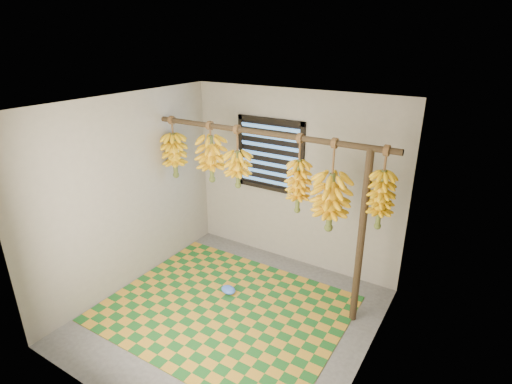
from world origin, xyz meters
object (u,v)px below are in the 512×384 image
Objects in this scene: plastic_bag at (228,290)px; banana_bunch_d at (298,186)px; banana_bunch_b at (211,159)px; banana_bunch_f at (381,200)px; banana_bunch_e at (330,202)px; woven_mat at (225,308)px; banana_bunch_a at (175,155)px; banana_bunch_c at (238,169)px; support_post at (361,241)px.

plastic_bag is 1.63m from banana_bunch_d.
banana_bunch_b reaches higher than plastic_bag.
banana_bunch_f is (0.90, 0.00, 0.04)m from banana_bunch_d.
woven_mat is at bearing -147.16° from banana_bunch_e.
banana_bunch_f is at bearing 0.00° from banana_bunch_e.
plastic_bag is at bearing -18.43° from banana_bunch_a.
banana_bunch_c is at bearing -180.00° from banana_bunch_e.
banana_bunch_b and banana_bunch_c have the same top height.
banana_bunch_f is (1.63, 0.36, 1.45)m from plastic_bag.
woven_mat is at bearing -71.60° from banana_bunch_c.
support_post is 1.79m from plastic_bag.
plastic_bag is 0.27× the size of banana_bunch_b.
banana_bunch_d is at bearing -0.00° from banana_bunch_a.
banana_bunch_d is (0.59, 0.63, 1.46)m from woven_mat.
woven_mat is at bearing -157.12° from banana_bunch_f.
banana_bunch_e reaches higher than woven_mat.
plastic_bag is 0.27× the size of banana_bunch_c.
banana_bunch_c is at bearing 108.40° from woven_mat.
banana_bunch_d is at bearing 46.80° from woven_mat.
plastic_bag is at bearing -78.91° from banana_bunch_c.
banana_bunch_f is at bearing 12.39° from plastic_bag.
banana_bunch_a and banana_bunch_e have the same top height.
support_post is 2.23× the size of banana_bunch_d.
support_post is 2.03m from banana_bunch_b.
banana_bunch_e reaches higher than plastic_bag.
woven_mat is 3.12× the size of banana_bunch_f.
support_post is at bearing 13.61° from plastic_bag.
banana_bunch_b is (-0.46, 0.36, 1.54)m from plastic_bag.
banana_bunch_c and banana_bunch_e have the same top height.
support_post is at bearing 180.00° from banana_bunch_f.
support_post is 2.33× the size of banana_bunch_f.
support_post is 0.88m from banana_bunch_d.
banana_bunch_c is at bearing 101.09° from plastic_bag.
support_post is 2.66× the size of banana_bunch_b.
banana_bunch_d and banana_bunch_e have the same top height.
woven_mat is 1.66m from banana_bunch_c.
banana_bunch_b and banana_bunch_f have the same top height.
banana_bunch_b is (0.61, 0.00, 0.05)m from banana_bunch_a.
banana_bunch_c is at bearing -180.00° from support_post.
banana_bunch_d is at bearing -180.00° from support_post.
support_post is 1.63m from banana_bunch_c.
banana_bunch_d is at bearing 26.14° from plastic_bag.
plastic_bag is 0.25× the size of banana_bunch_a.
banana_bunch_a and banana_bunch_f have the same top height.
woven_mat is 0.31m from plastic_bag.
plastic_bag is 0.24× the size of banana_bunch_f.
banana_bunch_f reaches higher than plastic_bag.
banana_bunch_b reaches higher than support_post.
woven_mat is 3.56× the size of banana_bunch_c.
banana_bunch_a is 0.80× the size of banana_bunch_e.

